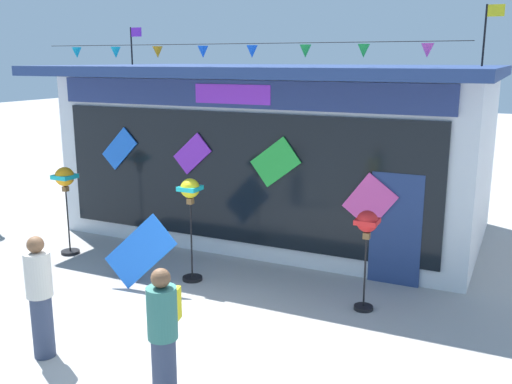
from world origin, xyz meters
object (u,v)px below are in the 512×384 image
kite_shop_building (281,148)px  wind_spinner_center_left (367,232)px  wind_spinner_far_left (65,185)px  wind_spinner_left (190,202)px  person_near_camera (40,296)px  person_mid_plaza (164,335)px  display_kite_on_ground (140,251)px

kite_shop_building → wind_spinner_center_left: bearing=-50.6°
wind_spinner_far_left → wind_spinner_left: 3.04m
kite_shop_building → person_near_camera: (-0.48, -6.94, -1.05)m
wind_spinner_center_left → person_mid_plaza: bearing=-110.9°
wind_spinner_far_left → wind_spinner_center_left: 6.16m
person_near_camera → person_mid_plaza: 2.13m
wind_spinner_left → wind_spinner_center_left: bearing=1.9°
kite_shop_building → wind_spinner_center_left: size_ratio=5.66×
person_near_camera → person_mid_plaza: same height
person_near_camera → wind_spinner_center_left: bearing=-18.2°
wind_spinner_center_left → display_kite_on_ground: 3.87m
display_kite_on_ground → wind_spinner_far_left: bearing=160.9°
kite_shop_building → wind_spinner_left: kite_shop_building is taller
kite_shop_building → display_kite_on_ground: size_ratio=7.50×
wind_spinner_far_left → person_near_camera: bearing=-51.2°
wind_spinner_left → wind_spinner_far_left: bearing=177.0°
wind_spinner_left → person_near_camera: bearing=-96.2°
wind_spinner_left → display_kite_on_ground: (-0.61, -0.68, -0.80)m
wind_spinner_far_left → person_mid_plaza: wind_spinner_far_left is taller
kite_shop_building → wind_spinner_center_left: kite_shop_building is taller
person_near_camera → wind_spinner_left: bearing=22.2°
wind_spinner_far_left → wind_spinner_left: size_ratio=0.96×
wind_spinner_left → wind_spinner_center_left: size_ratio=1.15×
display_kite_on_ground → kite_shop_building: bearing=80.6°
wind_spinner_far_left → kite_shop_building: bearing=48.7°
wind_spinner_center_left → display_kite_on_ground: (-3.73, -0.79, -0.63)m
person_near_camera → display_kite_on_ground: bearing=34.3°
wind_spinner_center_left → person_mid_plaza: (-1.35, -3.54, -0.41)m
wind_spinner_far_left → display_kite_on_ground: bearing=-19.1°
kite_shop_building → wind_spinner_far_left: size_ratio=5.12×
wind_spinner_far_left → wind_spinner_center_left: (6.16, -0.06, -0.13)m
wind_spinner_center_left → person_near_camera: size_ratio=0.97×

